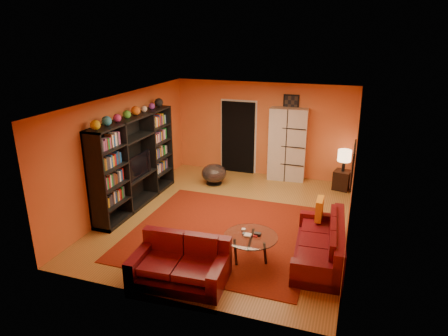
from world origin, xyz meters
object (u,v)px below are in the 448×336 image
(tv, at_px, (136,165))
(storage_cabinet, at_px, (287,144))
(entertainment_unit, at_px, (135,162))
(bowl_chair, at_px, (214,174))
(side_table, at_px, (342,180))
(coffee_table, at_px, (251,238))
(table_lamp, at_px, (344,156))
(sofa, at_px, (324,245))
(loveseat, at_px, (181,263))

(tv, relative_size, storage_cabinet, 0.48)
(entertainment_unit, distance_m, bowl_chair, 2.32)
(side_table, bearing_deg, storage_cabinet, 169.21)
(entertainment_unit, relative_size, tv, 3.18)
(coffee_table, relative_size, table_lamp, 1.72)
(sofa, height_order, table_lamp, table_lamp)
(entertainment_unit, relative_size, sofa, 1.44)
(loveseat, bearing_deg, side_table, -28.60)
(tv, height_order, side_table, tv)
(loveseat, distance_m, table_lamp, 5.47)
(storage_cabinet, bearing_deg, sofa, -74.51)
(entertainment_unit, bearing_deg, tv, -57.23)
(tv, relative_size, sofa, 0.45)
(coffee_table, distance_m, table_lamp, 4.28)
(tv, height_order, sofa, tv)
(storage_cabinet, distance_m, table_lamp, 1.54)
(side_table, relative_size, table_lamp, 0.90)
(sofa, bearing_deg, storage_cabinet, 105.94)
(entertainment_unit, relative_size, side_table, 6.00)
(bowl_chair, bearing_deg, loveseat, -76.96)
(coffee_table, distance_m, storage_cabinet, 4.36)
(entertainment_unit, xyz_separation_m, loveseat, (2.24, -2.42, -0.77))
(loveseat, bearing_deg, entertainment_unit, 39.11)
(sofa, bearing_deg, side_table, 84.26)
(coffee_table, bearing_deg, side_table, 71.57)
(tv, xyz_separation_m, bowl_chair, (1.21, 1.87, -0.70))
(bowl_chair, distance_m, table_lamp, 3.39)
(entertainment_unit, distance_m, loveseat, 3.38)
(entertainment_unit, distance_m, tv, 0.11)
(entertainment_unit, height_order, tv, entertainment_unit)
(loveseat, bearing_deg, tv, 39.40)
(sofa, relative_size, table_lamp, 3.73)
(side_table, height_order, table_lamp, table_lamp)
(entertainment_unit, height_order, coffee_table, entertainment_unit)
(loveseat, bearing_deg, coffee_table, -50.28)
(entertainment_unit, bearing_deg, sofa, -13.58)
(sofa, xyz_separation_m, side_table, (0.12, 3.58, -0.04))
(bowl_chair, bearing_deg, side_table, 12.37)
(sofa, bearing_deg, table_lamp, 84.26)
(bowl_chair, distance_m, side_table, 3.34)
(tv, height_order, coffee_table, tv)
(tv, height_order, storage_cabinet, storage_cabinet)
(entertainment_unit, bearing_deg, bowl_chair, 54.89)
(storage_cabinet, relative_size, bowl_chair, 2.98)
(entertainment_unit, distance_m, coffee_table, 3.58)
(side_table, xyz_separation_m, table_lamp, (0.00, 0.00, 0.65))
(loveseat, bearing_deg, table_lamp, -28.60)
(side_table, bearing_deg, coffee_table, -108.43)
(entertainment_unit, height_order, sofa, entertainment_unit)
(entertainment_unit, relative_size, table_lamp, 5.38)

